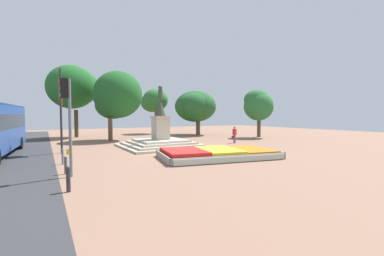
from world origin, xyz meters
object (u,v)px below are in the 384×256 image
object	(u,v)px
traffic_light_near_crossing	(67,110)
kerb_bollard_south	(68,178)
pedestrian_with_handbag	(234,134)
kerb_bollard_mid_b	(63,156)
statue_monument	(161,139)
banner_pole	(61,106)
kerb_bollard_mid_a	(66,165)
flower_planter	(217,154)

from	to	relation	value
traffic_light_near_crossing	kerb_bollard_south	bearing A→B (deg)	-94.32
pedestrian_with_handbag	kerb_bollard_mid_b	world-z (taller)	pedestrian_with_handbag
statue_monument	traffic_light_near_crossing	bearing A→B (deg)	-134.22
banner_pole	kerb_bollard_mid_a	bearing A→B (deg)	-91.85
traffic_light_near_crossing	kerb_bollard_mid_a	bearing A→B (deg)	94.92
kerb_bollard_mid_a	kerb_bollard_south	bearing A→B (deg)	-92.23
kerb_bollard_mid_a	flower_planter	bearing A→B (deg)	1.41
traffic_light_near_crossing	pedestrian_with_handbag	xyz separation A→B (m)	(14.19, 6.67, -1.90)
kerb_bollard_south	statue_monument	bearing A→B (deg)	52.57
kerb_bollard_mid_a	kerb_bollard_mid_b	world-z (taller)	kerb_bollard_mid_b
flower_planter	statue_monument	distance (m)	6.66
traffic_light_near_crossing	kerb_bollard_south	xyz separation A→B (m)	(-0.17, -2.25, -2.30)
statue_monument	kerb_bollard_south	distance (m)	12.23
pedestrian_with_handbag	traffic_light_near_crossing	bearing A→B (deg)	-154.84
kerb_bollard_mid_b	kerb_bollard_mid_a	bearing A→B (deg)	-90.52
pedestrian_with_handbag	kerb_bollard_mid_a	distance (m)	15.47
statue_monument	kerb_bollard_mid_b	xyz separation A→B (m)	(-7.30, -4.26, -0.17)
kerb_bollard_mid_a	traffic_light_near_crossing	bearing A→B (deg)	-85.08
flower_planter	banner_pole	xyz separation A→B (m)	(-7.90, 6.69, 2.89)
kerb_bollard_south	kerb_bollard_mid_a	bearing A→B (deg)	87.77
statue_monument	kerb_bollard_south	xyz separation A→B (m)	(-7.43, -9.71, -0.15)
flower_planter	kerb_bollard_south	world-z (taller)	kerb_bollard_south
kerb_bollard_mid_b	statue_monument	bearing A→B (deg)	30.29
kerb_bollard_south	kerb_bollard_mid_a	xyz separation A→B (m)	(0.11, 2.91, -0.04)
statue_monument	traffic_light_near_crossing	size ratio (longest dim) A/B	1.48
statue_monument	kerb_bollard_south	bearing A→B (deg)	-127.43
statue_monument	kerb_bollard_mid_b	size ratio (longest dim) A/B	7.15
flower_planter	banner_pole	size ratio (longest dim) A/B	1.32
statue_monument	kerb_bollard_mid_a	bearing A→B (deg)	-137.10
traffic_light_near_crossing	kerb_bollard_mid_b	size ratio (longest dim) A/B	4.82
traffic_light_near_crossing	kerb_bollard_mid_b	bearing A→B (deg)	90.60
pedestrian_with_handbag	kerb_bollard_mid_a	bearing A→B (deg)	-157.14
banner_pole	flower_planter	bearing A→B (deg)	-40.27
statue_monument	kerb_bollard_south	size ratio (longest dim) A/B	6.89
traffic_light_near_crossing	banner_pole	world-z (taller)	banner_pole
banner_pole	kerb_bollard_mid_b	bearing A→B (deg)	-92.63
kerb_bollard_south	traffic_light_near_crossing	bearing A→B (deg)	85.68
banner_pole	kerb_bollard_mid_a	size ratio (longest dim) A/B	7.14
banner_pole	kerb_bollard_south	world-z (taller)	banner_pole
kerb_bollard_south	flower_planter	bearing A→B (deg)	20.67
banner_pole	pedestrian_with_handbag	bearing A→B (deg)	-3.61
traffic_light_near_crossing	kerb_bollard_mid_a	xyz separation A→B (m)	(-0.06, 0.66, -2.34)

